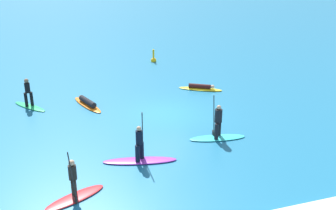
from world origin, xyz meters
name	(u,v)px	position (x,y,z in m)	size (l,w,h in m)	color
ground_plane	(168,113)	(0.00, 0.00, 0.00)	(120.00, 120.00, 0.00)	#1E6B93
surfer_on_teal_board	(218,130)	(1.35, -3.72, 0.48)	(2.84, 1.16, 2.12)	#33C6CC
surfer_on_purple_board	(140,154)	(-2.80, -4.75, 0.36)	(3.30, 1.39, 2.30)	purple
surfer_on_red_board	(74,189)	(-5.79, -6.71, 0.41)	(2.52, 1.64, 2.07)	red
surfer_on_green_board	(29,99)	(-7.40, 3.29, 0.50)	(2.03, 2.38, 1.74)	#23B266
surfer_on_yellow_board	(201,88)	(3.21, 3.07, 0.13)	(2.76, 1.97, 0.39)	yellow
surfer_on_orange_board	(87,103)	(-4.17, 2.54, 0.16)	(1.61, 3.09, 0.43)	orange
marker_buoy	(154,59)	(2.06, 10.35, 0.19)	(0.44, 0.44, 1.11)	yellow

